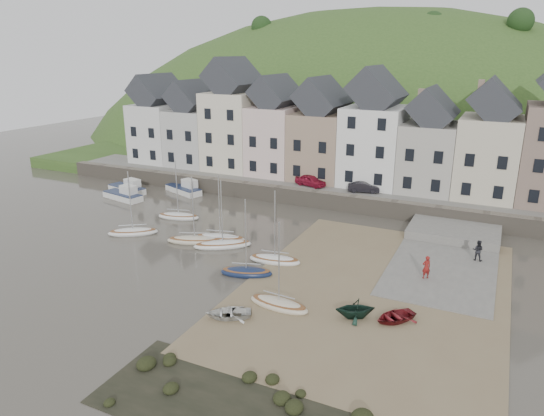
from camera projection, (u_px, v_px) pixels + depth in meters
The scene contains 27 objects.
ground at pixel (240, 263), 39.99m from camera, with size 160.00×160.00×0.00m, color #464137.
quay_land at pixel (354, 172), 67.28m from camera, with size 90.00×30.00×1.50m, color #345120.
quay_street at pixel (326, 186), 57.15m from camera, with size 70.00×7.00×0.10m, color slate.
seawall at pixel (315, 199), 54.34m from camera, with size 70.00×1.20×1.80m, color slate.
beach at pixel (374, 290), 35.48m from camera, with size 18.00×26.00×0.06m, color #796549.
slipway at pixel (445, 259), 40.71m from camera, with size 8.00×18.00×0.12m, color slate.
hillside at pixel (365, 230), 99.11m from camera, with size 134.40×84.00×84.00m.
townhouse_terrace at pixel (351, 133), 57.68m from camera, with size 61.05×8.00×13.93m.
sailboat_0 at pixel (179, 216), 50.61m from camera, with size 4.64×2.52×6.32m.
sailboat_1 at pixel (133, 232), 46.22m from camera, with size 4.68×3.83×6.32m.
sailboat_2 at pixel (195, 240), 44.22m from camera, with size 5.23×3.26×6.32m.
sailboat_3 at pixel (220, 238), 44.71m from camera, with size 4.91×2.59×6.32m.
sailboat_4 at pixel (223, 244), 43.20m from camera, with size 5.06×4.14×6.32m.
sailboat_5 at pixel (246, 272), 37.82m from camera, with size 4.31×2.70×6.32m.
sailboat_6 at pixel (275, 259), 40.06m from camera, with size 4.48×2.15×6.32m.
sailboat_7 at pixel (279, 304), 33.01m from camera, with size 4.45×1.81×6.32m.
motorboat_0 at pixel (128, 188), 59.94m from camera, with size 5.62×2.91×1.70m.
motorboat_1 at pixel (124, 194), 57.12m from camera, with size 5.56×2.76×1.70m.
motorboat_2 at pixel (185, 188), 59.72m from camera, with size 5.64×3.50×1.70m.
rowboat_white at pixel (229, 313), 31.68m from camera, with size 2.11×2.95×0.61m, color silver.
rowboat_green at pixel (355, 308), 31.51m from camera, with size 2.20×2.54×1.34m, color #142D23.
rowboat_red at pixel (395, 316), 31.28m from camera, with size 2.02×2.83×0.59m, color maroon.
person_red at pixel (426, 267), 36.83m from camera, with size 0.66×0.43×1.80m, color maroon.
person_dark at pixel (478, 250), 40.03m from camera, with size 0.85×0.66×1.74m, color black.
car_left at pixel (310, 180), 56.70m from camera, with size 1.52×3.78×1.29m, color maroon.
car_right at pixel (364, 187), 54.14m from camera, with size 1.21×3.46×1.14m, color black.
shore_rocks at pixel (239, 398), 24.26m from camera, with size 14.00×6.00×0.72m.
Camera 1 is at (18.13, -32.04, 16.46)m, focal length 32.44 mm.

